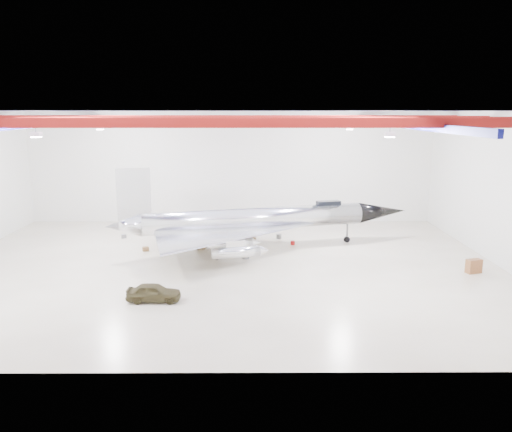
{
  "coord_description": "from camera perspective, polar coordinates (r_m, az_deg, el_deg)",
  "views": [
    {
      "loc": [
        2.27,
        -34.52,
        10.97
      ],
      "look_at": [
        2.46,
        2.0,
        3.29
      ],
      "focal_mm": 35.0,
      "sensor_mm": 36.0,
      "label": 1
    }
  ],
  "objects": [
    {
      "name": "floor",
      "position": [
        36.29,
        -3.9,
        -5.75
      ],
      "size": [
        40.0,
        40.0,
        0.0
      ],
      "primitive_type": "plane",
      "color": "#BBAD95",
      "rests_on": "ground"
    },
    {
      "name": "jeep",
      "position": [
        30.26,
        -11.61,
        -8.55
      ],
      "size": [
        3.17,
        1.28,
        1.08
      ],
      "primitive_type": "imported",
      "rotation": [
        0.0,
        0.0,
        1.57
      ],
      "color": "#3D361E",
      "rests_on": "floor"
    },
    {
      "name": "wall_right",
      "position": [
        39.19,
        26.63,
        2.59
      ],
      "size": [
        0.0,
        30.0,
        30.0
      ],
      "primitive_type": "plane",
      "rotation": [
        1.57,
        0.0,
        -1.57
      ],
      "color": "silver",
      "rests_on": "floor"
    },
    {
      "name": "parts_bin",
      "position": [
        42.39,
        -0.54,
        -2.79
      ],
      "size": [
        0.83,
        0.75,
        0.47
      ],
      "primitive_type": "cube",
      "rotation": [
        0.0,
        0.0,
        0.37
      ],
      "color": "olive",
      "rests_on": "floor"
    },
    {
      "name": "engine_drum",
      "position": [
        38.02,
        -1.18,
        -4.52
      ],
      "size": [
        0.55,
        0.55,
        0.48
      ],
      "primitive_type": "cylinder",
      "rotation": [
        0.0,
        0.0,
        0.02
      ],
      "color": "#59595B",
      "rests_on": "floor"
    },
    {
      "name": "tool_chest",
      "position": [
        41.99,
        4.21,
        -3.07
      ],
      "size": [
        0.44,
        0.44,
        0.33
      ],
      "primitive_type": "cylinder",
      "rotation": [
        0.0,
        0.0,
        0.22
      ],
      "color": "maroon",
      "rests_on": "floor"
    },
    {
      "name": "jet_aircraft",
      "position": [
        40.15,
        -0.14,
        -0.67
      ],
      "size": [
        24.77,
        17.43,
        6.86
      ],
      "rotation": [
        0.0,
        0.0,
        0.25
      ],
      "color": "silver",
      "rests_on": "floor"
    },
    {
      "name": "desk",
      "position": [
        37.77,
        23.63,
        -5.27
      ],
      "size": [
        1.17,
        0.83,
        0.97
      ],
      "primitive_type": "cube",
      "rotation": [
        0.0,
        0.0,
        0.32
      ],
      "color": "brown",
      "rests_on": "floor"
    },
    {
      "name": "oil_barrel",
      "position": [
        40.93,
        -6.31,
        -3.43
      ],
      "size": [
        0.63,
        0.52,
        0.43
      ],
      "primitive_type": "cube",
      "rotation": [
        0.0,
        0.0,
        0.04
      ],
      "color": "olive",
      "rests_on": "floor"
    },
    {
      "name": "ceiling",
      "position": [
        34.59,
        -4.16,
        11.89
      ],
      "size": [
        40.0,
        40.0,
        0.0
      ],
      "primitive_type": "plane",
      "rotation": [
        3.14,
        0.0,
        0.0
      ],
      "color": "#0A0F38",
      "rests_on": "wall_back"
    },
    {
      "name": "toolbox_red",
      "position": [
        44.97,
        -2.83,
        -2.04
      ],
      "size": [
        0.56,
        0.5,
        0.33
      ],
      "primitive_type": "cube",
      "rotation": [
        0.0,
        0.0,
        0.27
      ],
      "color": "maroon",
      "rests_on": "floor"
    },
    {
      "name": "crate_ply",
      "position": [
        40.99,
        -12.51,
        -3.7
      ],
      "size": [
        0.58,
        0.53,
        0.33
      ],
      "primitive_type": "cube",
      "rotation": [
        0.0,
        0.0,
        0.39
      ],
      "color": "olive",
      "rests_on": "floor"
    },
    {
      "name": "spares_box",
      "position": [
        43.89,
        2.63,
        -2.35
      ],
      "size": [
        0.51,
        0.51,
        0.39
      ],
      "primitive_type": "cylinder",
      "rotation": [
        0.0,
        0.0,
        0.19
      ],
      "color": "#59595B",
      "rests_on": "floor"
    },
    {
      "name": "wall_back",
      "position": [
        49.87,
        -2.93,
        5.56
      ],
      "size": [
        40.0,
        0.0,
        40.0
      ],
      "primitive_type": "plane",
      "rotation": [
        1.57,
        0.0,
        0.0
      ],
      "color": "silver",
      "rests_on": "floor"
    },
    {
      "name": "ceiling_structure",
      "position": [
        34.6,
        -4.14,
        10.77
      ],
      "size": [
        39.5,
        29.5,
        1.08
      ],
      "color": "maroon",
      "rests_on": "ceiling"
    },
    {
      "name": "crate_small",
      "position": [
        45.61,
        -14.87,
        -2.25
      ],
      "size": [
        0.52,
        0.46,
        0.3
      ],
      "primitive_type": "cube",
      "rotation": [
        0.0,
        0.0,
        0.31
      ],
      "color": "#59595B",
      "rests_on": "floor"
    }
  ]
}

